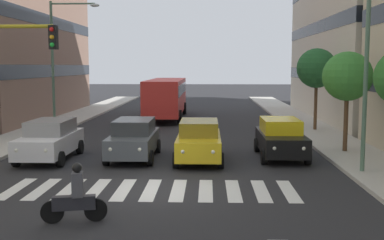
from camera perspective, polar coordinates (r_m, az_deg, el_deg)
ground_plane at (r=15.80m, az=-4.95°, el=-8.35°), size 180.00×180.00×0.00m
crosswalk_markings at (r=15.80m, az=-4.95°, el=-8.33°), size 9.45×2.80×0.01m
car_0 at (r=21.33m, az=10.58°, el=-2.11°), size 2.02×4.44×1.72m
car_1 at (r=20.25m, az=0.85°, el=-2.46°), size 2.02×4.44×1.72m
car_2 at (r=20.90m, az=-7.00°, el=-2.23°), size 2.02×4.44×1.72m
car_3 at (r=21.42m, az=-16.66°, el=-2.24°), size 2.02×4.44×1.72m
bus_behind_traffic at (r=36.66m, az=-3.12°, el=3.09°), size 2.78×10.50×3.00m
motorcycle_with_rider at (r=12.81m, az=-13.85°, el=-9.07°), size 1.69×0.45×1.57m
street_lamp_left at (r=18.36m, az=18.89°, el=6.85°), size 2.70×0.28×6.70m
street_lamp_right at (r=30.16m, az=-15.58°, el=7.82°), size 3.03×0.28×7.75m
street_tree_1 at (r=22.71m, az=18.16°, el=4.96°), size 2.24×2.24×4.55m
street_tree_2 at (r=29.95m, az=14.74°, el=6.00°), size 2.41×2.41×4.96m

